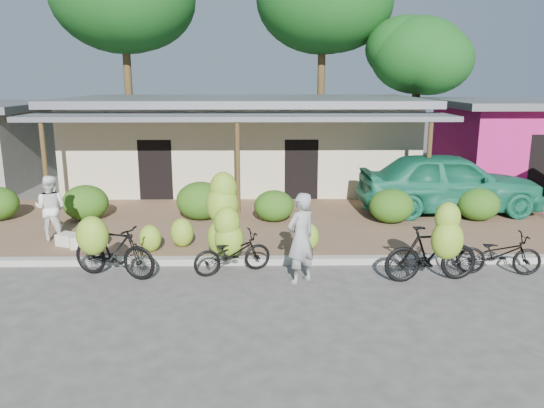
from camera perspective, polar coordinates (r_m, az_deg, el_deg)
The scene contains 23 objects.
ground at distance 10.10m, azimuth -5.23°, elevation -10.29°, with size 100.00×100.00×0.00m, color #4B4845.
sidewalk at distance 14.79m, azimuth -3.82°, elevation -2.28°, with size 60.00×6.00×0.12m, color brown.
curb at distance 11.93m, azimuth -4.53°, elevation -6.10°, with size 60.00×0.25×0.15m, color #A8A399.
shop_main at distance 20.30m, azimuth -3.07°, elevation 6.79°, with size 13.00×8.50×3.35m.
shop_pink at distance 22.57m, azimuth 24.82°, elevation 6.11°, with size 6.00×6.00×3.25m.
tree_near_right at distance 24.75m, azimuth 14.99°, elevation 15.40°, with size 4.33×4.14×6.72m.
hedge_1 at distance 15.87m, azimuth -19.42°, elevation 0.14°, with size 1.28×1.15×1.00m, color #265914.
hedge_2 at distance 15.17m, azimuth -7.67°, elevation 0.36°, with size 1.38×1.25×1.08m, color #265914.
hedge_3 at distance 14.85m, azimuth 0.22°, elevation -0.20°, with size 1.13×1.01×0.88m, color #265914.
hedge_4 at distance 15.04m, azimuth 12.72°, elevation -0.21°, with size 1.22×1.10×0.95m, color #265914.
hedge_5 at distance 16.04m, azimuth 21.32°, elevation -0.04°, with size 1.17×1.06×0.91m, color #265914.
bike_left at distance 11.35m, azimuth -17.01°, elevation -4.57°, with size 1.97×1.44×1.47m.
bike_center at distance 11.43m, azimuth -4.82°, elevation -2.90°, with size 1.79×1.38×2.10m.
bike_right at distance 11.09m, azimuth 17.08°, elevation -4.67°, with size 1.99×1.28×1.80m.
bike_far_right at distance 12.15m, azimuth 23.24°, elevation -4.94°, with size 1.78×0.76×0.91m.
loose_banana_a at distance 12.60m, azimuth -12.97°, elevation -3.60°, with size 0.51×0.43×0.64m, color #96BF2F.
loose_banana_b at distance 12.81m, azimuth -9.65°, elevation -3.04°, with size 0.56×0.47×0.70m, color #96BF2F.
loose_banana_c at distance 12.38m, azimuth 3.86°, elevation -3.52°, with size 0.53×0.45×0.67m, color #96BF2F.
sack_near at distance 13.50m, azimuth -19.21°, elevation -3.64°, with size 0.85×0.40×0.30m, color silver.
sack_far at distance 13.62m, azimuth -20.66°, elevation -3.65°, with size 0.75×0.38×0.28m, color silver.
vendor at distance 10.64m, azimuth 3.13°, elevation -3.67°, with size 0.68×0.44×1.86m, color gray.
bystander at distance 14.13m, azimuth -22.70°, elevation -0.40°, with size 0.79×0.62×1.63m, color white.
teal_van at distance 16.66m, azimuth 18.49°, elevation 2.25°, with size 2.14×5.33×1.82m, color #1A7555.
Camera 1 is at (0.76, -9.23, 4.04)m, focal length 35.00 mm.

